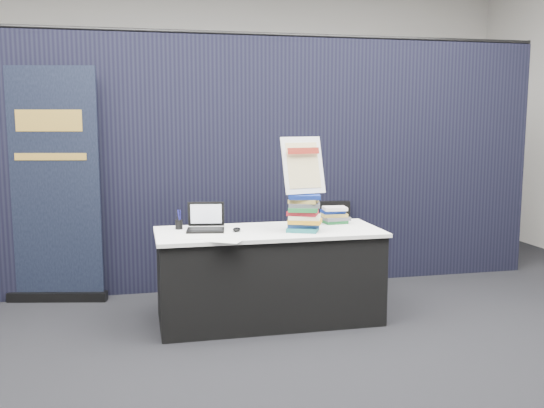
{
  "coord_description": "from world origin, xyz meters",
  "views": [
    {
      "loc": [
        -1.03,
        -4.11,
        1.64
      ],
      "look_at": [
        0.03,
        0.55,
        0.96
      ],
      "focal_mm": 40.0,
      "sensor_mm": 36.0,
      "label": 1
    }
  ],
  "objects_px": {
    "display_table": "(269,275)",
    "pullup_banner": "(53,199)",
    "book_stack_tall": "(304,213)",
    "laptop": "(205,224)",
    "stacking_chair": "(336,240)",
    "book_stack_short": "(334,215)",
    "info_sign": "(303,166)"
  },
  "relations": [
    {
      "from": "display_table",
      "to": "pullup_banner",
      "type": "relative_size",
      "value": 0.86
    },
    {
      "from": "book_stack_tall",
      "to": "display_table",
      "type": "bearing_deg",
      "value": 158.87
    },
    {
      "from": "laptop",
      "to": "stacking_chair",
      "type": "height_order",
      "value": "laptop"
    },
    {
      "from": "book_stack_short",
      "to": "pullup_banner",
      "type": "bearing_deg",
      "value": 162.33
    },
    {
      "from": "stacking_chair",
      "to": "info_sign",
      "type": "bearing_deg",
      "value": -112.97
    },
    {
      "from": "book_stack_short",
      "to": "stacking_chair",
      "type": "height_order",
      "value": "book_stack_short"
    },
    {
      "from": "info_sign",
      "to": "stacking_chair",
      "type": "distance_m",
      "value": 1.36
    },
    {
      "from": "info_sign",
      "to": "stacking_chair",
      "type": "xyz_separation_m",
      "value": [
        0.6,
        0.92,
        -0.81
      ]
    },
    {
      "from": "laptop",
      "to": "info_sign",
      "type": "height_order",
      "value": "info_sign"
    },
    {
      "from": "display_table",
      "to": "laptop",
      "type": "xyz_separation_m",
      "value": [
        -0.5,
        0.08,
        0.43
      ]
    },
    {
      "from": "book_stack_tall",
      "to": "stacking_chair",
      "type": "bearing_deg",
      "value": 57.72
    },
    {
      "from": "display_table",
      "to": "laptop",
      "type": "bearing_deg",
      "value": 171.19
    },
    {
      "from": "display_table",
      "to": "laptop",
      "type": "height_order",
      "value": "laptop"
    },
    {
      "from": "laptop",
      "to": "book_stack_short",
      "type": "height_order",
      "value": "laptop"
    },
    {
      "from": "display_table",
      "to": "book_stack_tall",
      "type": "bearing_deg",
      "value": -21.13
    },
    {
      "from": "display_table",
      "to": "book_stack_tall",
      "type": "distance_m",
      "value": 0.59
    },
    {
      "from": "laptop",
      "to": "pullup_banner",
      "type": "bearing_deg",
      "value": 154.32
    },
    {
      "from": "laptop",
      "to": "pullup_banner",
      "type": "xyz_separation_m",
      "value": [
        -1.25,
        0.87,
        0.12
      ]
    },
    {
      "from": "info_sign",
      "to": "stacking_chair",
      "type": "height_order",
      "value": "info_sign"
    },
    {
      "from": "laptop",
      "to": "book_stack_short",
      "type": "xyz_separation_m",
      "value": [
        1.12,
        0.11,
        0.02
      ]
    },
    {
      "from": "book_stack_short",
      "to": "pullup_banner",
      "type": "xyz_separation_m",
      "value": [
        -2.37,
        0.75,
        0.1
      ]
    },
    {
      "from": "laptop",
      "to": "book_stack_short",
      "type": "bearing_deg",
      "value": 15.01
    },
    {
      "from": "pullup_banner",
      "to": "book_stack_tall",
      "type": "bearing_deg",
      "value": -15.65
    },
    {
      "from": "display_table",
      "to": "laptop",
      "type": "distance_m",
      "value": 0.67
    },
    {
      "from": "laptop",
      "to": "info_sign",
      "type": "distance_m",
      "value": 0.91
    },
    {
      "from": "laptop",
      "to": "stacking_chair",
      "type": "bearing_deg",
      "value": 38.62
    },
    {
      "from": "book_stack_tall",
      "to": "pullup_banner",
      "type": "height_order",
      "value": "pullup_banner"
    },
    {
      "from": "pullup_banner",
      "to": "laptop",
      "type": "bearing_deg",
      "value": -23.0
    },
    {
      "from": "laptop",
      "to": "info_sign",
      "type": "xyz_separation_m",
      "value": [
        0.76,
        -0.15,
        0.46
      ]
    },
    {
      "from": "laptop",
      "to": "book_stack_short",
      "type": "distance_m",
      "value": 1.13
    },
    {
      "from": "display_table",
      "to": "laptop",
      "type": "relative_size",
      "value": 5.62
    },
    {
      "from": "info_sign",
      "to": "display_table",
      "type": "bearing_deg",
      "value": 154.27
    }
  ]
}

